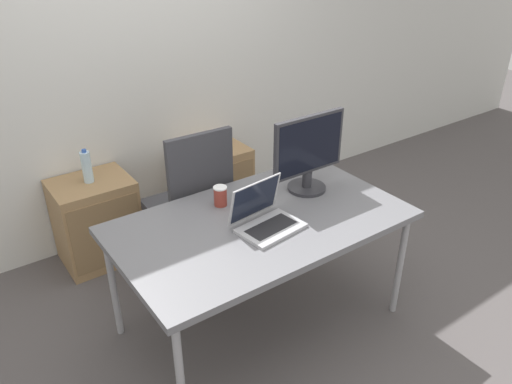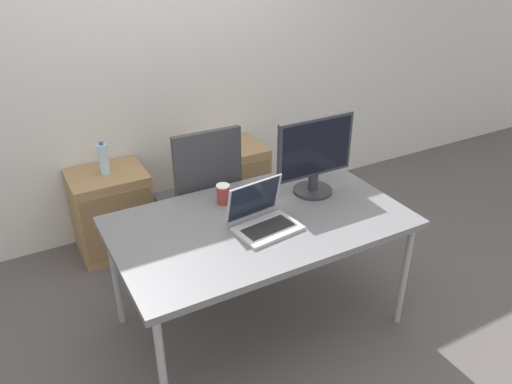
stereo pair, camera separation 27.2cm
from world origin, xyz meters
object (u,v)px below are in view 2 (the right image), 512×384
object	(u,v)px
office_chair	(200,214)
coffee_cup_brown	(223,194)
monitor	(315,156)
cabinet_right	(230,183)
coffee_cup_white	(244,202)
water_bottle	(104,159)
cabinet_left	(112,212)
laptop_center	(263,219)

from	to	relation	value
office_chair	coffee_cup_brown	world-z (taller)	office_chair
monitor	cabinet_right	bearing A→B (deg)	91.45
monitor	coffee_cup_white	xyz separation A→B (m)	(-0.47, 0.00, -0.18)
water_bottle	coffee_cup_white	distance (m)	1.22
office_chair	water_bottle	bearing A→B (deg)	134.69
office_chair	monitor	distance (m)	0.97
cabinet_left	water_bottle	world-z (taller)	water_bottle
cabinet_right	monitor	bearing A→B (deg)	-88.55
cabinet_left	coffee_cup_brown	xyz separation A→B (m)	(0.46, -0.96, 0.49)
monitor	coffee_cup_brown	bearing A→B (deg)	165.50
cabinet_right	coffee_cup_white	distance (m)	1.28
office_chair	coffee_cup_white	world-z (taller)	office_chair
monitor	coffee_cup_brown	size ratio (longest dim) A/B	4.26
office_chair	water_bottle	size ratio (longest dim) A/B	4.55
office_chair	monitor	bearing A→B (deg)	-50.02
cabinet_left	cabinet_right	size ratio (longest dim) A/B	1.00
cabinet_right	office_chair	bearing A→B (deg)	-133.59
cabinet_left	monitor	xyz separation A→B (m)	(1.00, -1.10, 0.67)
water_bottle	coffee_cup_white	xyz separation A→B (m)	(0.52, -1.10, 0.06)
cabinet_left	laptop_center	xyz separation A→B (m)	(0.54, -1.30, 0.48)
office_chair	monitor	size ratio (longest dim) A/B	2.17
cabinet_left	cabinet_right	distance (m)	0.97
office_chair	coffee_cup_white	bearing A→B (deg)	-87.24
cabinet_right	monitor	world-z (taller)	monitor
coffee_cup_white	coffee_cup_brown	size ratio (longest dim) A/B	0.95
cabinet_right	laptop_center	size ratio (longest dim) A/B	1.72
water_bottle	office_chair	bearing A→B (deg)	-45.31
water_bottle	cabinet_right	bearing A→B (deg)	-0.13
cabinet_left	monitor	distance (m)	1.63
water_bottle	coffee_cup_white	bearing A→B (deg)	-64.51
water_bottle	monitor	bearing A→B (deg)	-47.79
monitor	coffee_cup_white	bearing A→B (deg)	179.95
laptop_center	coffee_cup_white	xyz separation A→B (m)	(-0.01, 0.20, 0.01)
monitor	coffee_cup_white	distance (m)	0.51
monitor	coffee_cup_brown	distance (m)	0.58
cabinet_right	monitor	xyz separation A→B (m)	(0.03, -1.10, 0.67)
cabinet_right	laptop_center	world-z (taller)	laptop_center
office_chair	laptop_center	world-z (taller)	office_chair
water_bottle	laptop_center	size ratio (longest dim) A/B	0.66
office_chair	cabinet_right	distance (m)	0.70
office_chair	coffee_cup_brown	bearing A→B (deg)	-94.12
laptop_center	cabinet_left	bearing A→B (deg)	112.50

